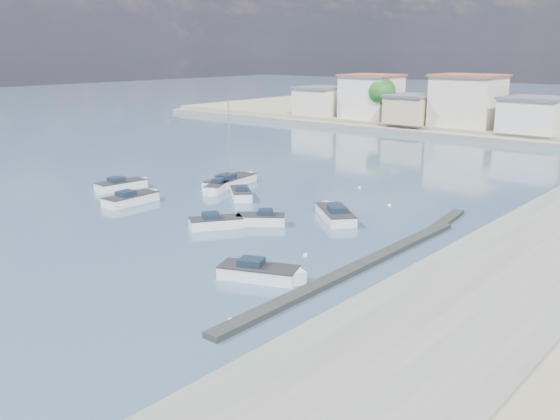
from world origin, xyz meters
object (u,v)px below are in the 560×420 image
(motorboat_c, at_px, (334,214))
(motorboat_f, at_px, (241,194))
(motorboat_a, at_px, (133,199))
(sailboat, at_px, (232,181))
(motorboat_g, at_px, (216,188))
(motorboat_h, at_px, (263,274))
(motorboat_e, at_px, (124,185))
(motorboat_b, at_px, (219,223))
(motorboat_d, at_px, (258,220))

(motorboat_c, bearing_deg, motorboat_f, 177.15)
(motorboat_c, bearing_deg, motorboat_a, -157.00)
(motorboat_c, xyz_separation_m, sailboat, (-15.93, 4.15, 0.03))
(motorboat_c, bearing_deg, motorboat_g, 177.37)
(motorboat_h, bearing_deg, motorboat_e, 159.78)
(motorboat_a, height_order, motorboat_c, same)
(motorboat_b, relative_size, motorboat_f, 1.03)
(motorboat_h, distance_m, sailboat, 27.87)
(motorboat_a, height_order, motorboat_e, same)
(motorboat_h, relative_size, sailboat, 0.61)
(motorboat_d, bearing_deg, motorboat_c, 55.40)
(motorboat_f, xyz_separation_m, motorboat_h, (16.08, -15.07, 0.00))
(motorboat_f, distance_m, motorboat_g, 3.43)
(motorboat_c, height_order, sailboat, sailboat)
(motorboat_e, bearing_deg, motorboat_a, -29.02)
(motorboat_f, bearing_deg, motorboat_b, -56.21)
(sailboat, bearing_deg, motorboat_a, -97.31)
(motorboat_d, bearing_deg, motorboat_f, 141.66)
(motorboat_g, relative_size, sailboat, 0.47)
(motorboat_d, height_order, motorboat_h, same)
(motorboat_d, distance_m, motorboat_f, 9.65)
(motorboat_d, bearing_deg, motorboat_e, 176.55)
(motorboat_b, distance_m, motorboat_g, 12.74)
(motorboat_b, relative_size, motorboat_e, 0.78)
(motorboat_a, relative_size, motorboat_h, 1.06)
(motorboat_a, relative_size, motorboat_g, 1.38)
(motorboat_b, height_order, motorboat_h, same)
(sailboat, bearing_deg, motorboat_b, -49.62)
(motorboat_c, distance_m, motorboat_f, 11.32)
(motorboat_b, xyz_separation_m, motorboat_f, (-5.80, 8.67, 0.00))
(motorboat_d, distance_m, motorboat_g, 12.57)
(motorboat_f, bearing_deg, motorboat_e, -157.72)
(motorboat_e, relative_size, sailboat, 0.63)
(motorboat_c, bearing_deg, sailboat, 165.39)
(motorboat_b, relative_size, motorboat_g, 1.05)
(motorboat_h, bearing_deg, motorboat_f, 136.85)
(motorboat_g, height_order, sailboat, sailboat)
(motorboat_b, xyz_separation_m, sailboat, (-10.43, 12.26, 0.03))
(motorboat_d, distance_m, motorboat_e, 19.36)
(sailboat, bearing_deg, motorboat_h, -42.03)
(motorboat_f, bearing_deg, motorboat_g, 178.10)
(motorboat_e, xyz_separation_m, motorboat_f, (11.76, 4.82, -0.00))
(motorboat_d, height_order, motorboat_g, same)
(motorboat_b, relative_size, motorboat_d, 1.08)
(motorboat_e, bearing_deg, motorboat_h, -20.22)
(motorboat_e, bearing_deg, motorboat_c, 10.45)
(motorboat_h, xyz_separation_m, sailboat, (-20.70, 18.66, 0.03))
(motorboat_h, bearing_deg, motorboat_c, 108.21)
(motorboat_e, bearing_deg, motorboat_b, -12.37)
(motorboat_c, xyz_separation_m, motorboat_g, (-14.73, 0.68, 0.00))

